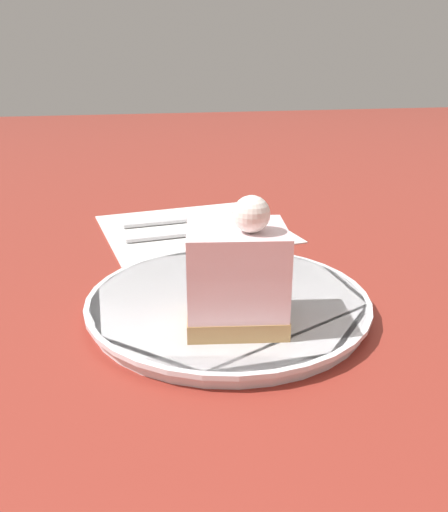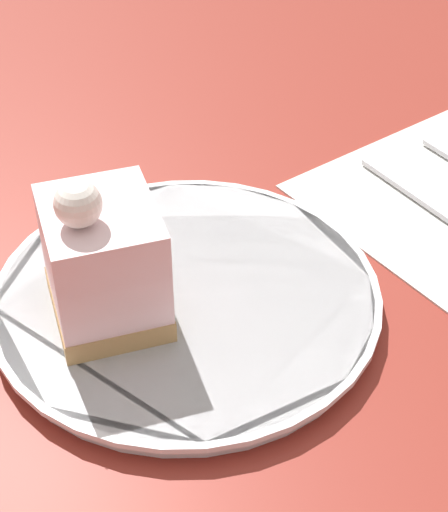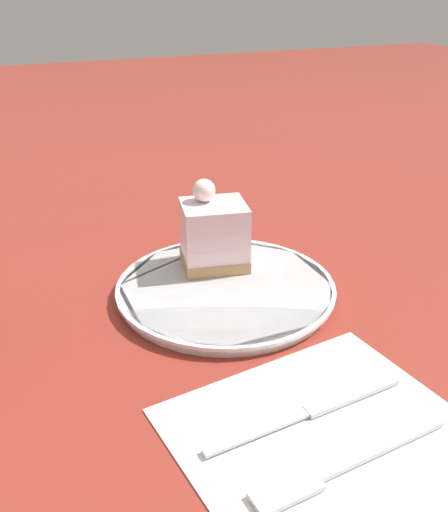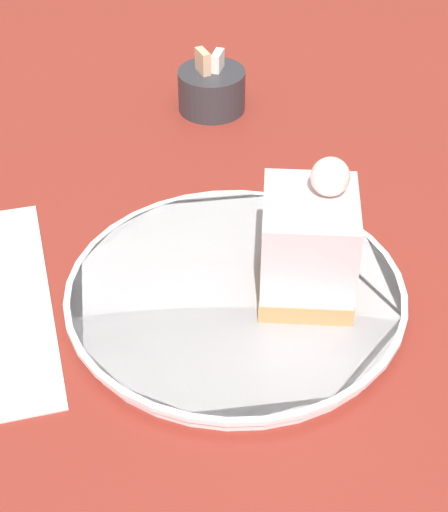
# 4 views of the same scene
# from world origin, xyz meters

# --- Properties ---
(ground_plane) EXTENTS (4.00, 4.00, 0.00)m
(ground_plane) POSITION_xyz_m (0.00, 0.00, 0.00)
(ground_plane) COLOR maroon
(plate) EXTENTS (0.25, 0.25, 0.01)m
(plate) POSITION_xyz_m (0.03, -0.03, 0.01)
(plate) COLOR white
(plate) RESTS_ON ground_plane
(cake_slice) EXTENTS (0.08, 0.09, 0.10)m
(cake_slice) POSITION_xyz_m (0.08, -0.04, 0.05)
(cake_slice) COLOR #AD8451
(cake_slice) RESTS_ON plate
(knife) EXTENTS (0.03, 0.19, 0.00)m
(knife) POSITION_xyz_m (-0.18, -0.03, 0.01)
(knife) COLOR silver
(knife) RESTS_ON napkin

